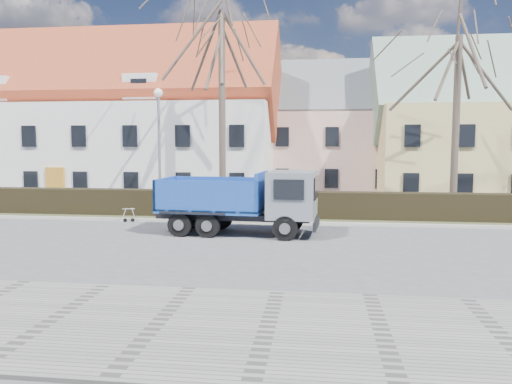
# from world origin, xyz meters

# --- Properties ---
(ground) EXTENTS (120.00, 120.00, 0.00)m
(ground) POSITION_xyz_m (0.00, 0.00, 0.00)
(ground) COLOR #505053
(sidewalk_near) EXTENTS (80.00, 5.00, 0.08)m
(sidewalk_near) POSITION_xyz_m (0.00, -8.50, 0.04)
(sidewalk_near) COLOR gray
(sidewalk_near) RESTS_ON ground
(curb_far) EXTENTS (80.00, 0.30, 0.12)m
(curb_far) POSITION_xyz_m (0.00, 4.60, 0.06)
(curb_far) COLOR #ABA59C
(curb_far) RESTS_ON ground
(grass_strip) EXTENTS (80.00, 3.00, 0.10)m
(grass_strip) POSITION_xyz_m (0.00, 6.20, 0.05)
(grass_strip) COLOR #3C4225
(grass_strip) RESTS_ON ground
(hedge) EXTENTS (60.00, 0.90, 1.30)m
(hedge) POSITION_xyz_m (0.00, 6.00, 0.65)
(hedge) COLOR black
(hedge) RESTS_ON ground
(building_white) EXTENTS (26.80, 10.80, 9.50)m
(building_white) POSITION_xyz_m (-13.00, 16.00, 4.75)
(building_white) COLOR white
(building_white) RESTS_ON ground
(building_pink) EXTENTS (10.80, 8.80, 8.00)m
(building_pink) POSITION_xyz_m (4.00, 20.00, 4.00)
(building_pink) COLOR #DBAB9B
(building_pink) RESTS_ON ground
(tree_1) EXTENTS (9.20, 9.20, 12.65)m
(tree_1) POSITION_xyz_m (-2.00, 8.50, 6.33)
(tree_1) COLOR #4B3E34
(tree_1) RESTS_ON ground
(tree_2) EXTENTS (8.00, 8.00, 11.00)m
(tree_2) POSITION_xyz_m (10.00, 8.50, 5.50)
(tree_2) COLOR #4B3E34
(tree_2) RESTS_ON ground
(dump_truck) EXTENTS (6.85, 2.93, 2.68)m
(dump_truck) POSITION_xyz_m (-0.28, 1.90, 1.34)
(dump_truck) COLOR #153D97
(dump_truck) RESTS_ON ground
(streetlight) EXTENTS (0.51, 0.51, 6.55)m
(streetlight) POSITION_xyz_m (-5.01, 7.00, 3.27)
(streetlight) COLOR #90949B
(streetlight) RESTS_ON ground
(cart_frame) EXTENTS (0.90, 0.67, 0.73)m
(cart_frame) POSITION_xyz_m (-5.86, 4.15, 0.37)
(cart_frame) COLOR silver
(cart_frame) RESTS_ON ground
(parked_car_a) EXTENTS (3.98, 2.32, 1.27)m
(parked_car_a) POSITION_xyz_m (-4.94, 11.42, 0.64)
(parked_car_a) COLOR #26262B
(parked_car_a) RESTS_ON ground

